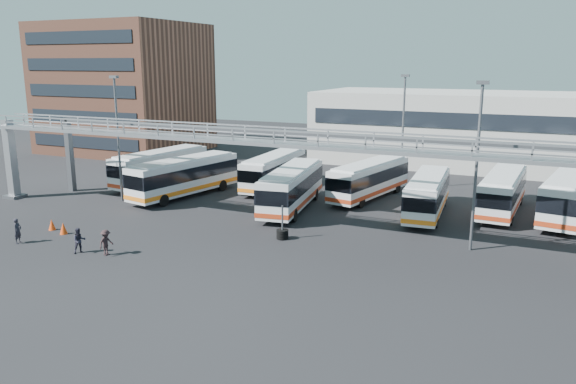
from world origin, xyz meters
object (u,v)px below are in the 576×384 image
at_px(light_pole_back, 403,126).
at_px(bus_8, 569,194).
at_px(cone_left, 63,228).
at_px(bus_5, 369,178).
at_px(bus_1, 160,166).
at_px(bus_6, 428,193).
at_px(pedestrian_c, 106,243).
at_px(bus_4, 292,187).
at_px(cone_right, 52,225).
at_px(light_pole_left, 118,132).
at_px(pedestrian_b, 79,241).
at_px(bus_2, 184,175).
at_px(light_pole_mid, 477,158).
at_px(tire_stack, 282,233).
at_px(pedestrian_a, 18,231).
at_px(bus_7, 503,191).
at_px(bus_3, 274,170).

height_order(light_pole_back, bus_8, light_pole_back).
bearing_deg(cone_left, light_pole_back, 53.24).
bearing_deg(bus_5, bus_1, -159.68).
bearing_deg(bus_6, pedestrian_c, -136.61).
distance_m(bus_4, cone_right, 17.49).
relative_size(light_pole_left, pedestrian_b, 6.52).
xyz_separation_m(light_pole_left, cone_left, (2.80, -9.02, -5.33)).
xyz_separation_m(bus_2, pedestrian_b, (2.78, -14.90, -1.05)).
distance_m(bus_4, bus_5, 7.49).
bearing_deg(light_pole_mid, tire_stack, -166.00).
bearing_deg(pedestrian_b, cone_right, 96.39).
bearing_deg(pedestrian_a, bus_8, -71.03).
bearing_deg(cone_left, pedestrian_b, -32.32).
height_order(bus_1, bus_7, bus_1).
relative_size(light_pole_back, pedestrian_b, 6.52).
distance_m(light_pole_back, pedestrian_b, 29.17).
relative_size(bus_4, bus_7, 1.07).
bearing_deg(light_pole_left, bus_7, 17.38).
bearing_deg(tire_stack, bus_5, 82.06).
bearing_deg(bus_3, bus_4, -56.54).
relative_size(light_pole_mid, bus_6, 1.01).
distance_m(light_pole_left, bus_8, 34.94).
bearing_deg(bus_8, tire_stack, -133.83).
height_order(bus_4, bus_8, bus_8).
xyz_separation_m(bus_3, bus_4, (4.61, -6.25, 0.10)).
relative_size(light_pole_left, bus_3, 0.99).
height_order(bus_3, bus_7, bus_7).
height_order(pedestrian_b, tire_stack, tire_stack).
bearing_deg(bus_6, light_pole_mid, -64.25).
xyz_separation_m(bus_2, bus_7, (25.10, 5.66, -0.11)).
height_order(bus_4, tire_stack, bus_4).
bearing_deg(pedestrian_c, bus_8, -46.79).
distance_m(bus_7, bus_8, 4.51).
relative_size(bus_5, cone_left, 13.07).
bearing_deg(bus_4, light_pole_left, -175.45).
bearing_deg(pedestrian_c, light_pole_back, -20.43).
xyz_separation_m(bus_3, tire_stack, (7.19, -13.44, -1.33)).
bearing_deg(bus_1, pedestrian_a, -75.25).
distance_m(bus_4, bus_8, 20.34).
bearing_deg(bus_2, light_pole_left, -127.88).
distance_m(bus_6, tire_stack, 12.36).
distance_m(light_pole_left, tire_stack, 17.85).
relative_size(light_pole_mid, bus_1, 0.94).
xyz_separation_m(bus_6, tire_stack, (-7.36, -9.84, -1.30)).
bearing_deg(pedestrian_c, light_pole_left, 41.53).
bearing_deg(pedestrian_a, light_pole_mid, -82.11).
distance_m(bus_3, bus_7, 19.61).
relative_size(pedestrian_c, cone_left, 1.96).
bearing_deg(light_pole_mid, cone_right, -163.98).
height_order(pedestrian_a, tire_stack, tire_stack).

